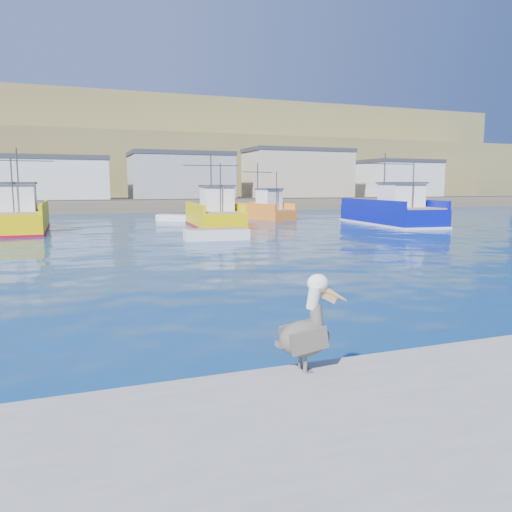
{
  "coord_description": "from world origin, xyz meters",
  "views": [
    {
      "loc": [
        -6.13,
        -10.46,
        3.52
      ],
      "look_at": [
        -0.64,
        4.38,
        1.3
      ],
      "focal_mm": 35.0,
      "sensor_mm": 36.0,
      "label": 1
    }
  ],
  "objects_px": {
    "trawler_blue": "(391,212)",
    "skiff_far": "(394,215)",
    "boat_orange": "(264,210)",
    "skiff_mid": "(216,235)",
    "pelican": "(307,330)",
    "trawler_yellow_b": "(214,215)",
    "skiff_extra": "(176,218)",
    "trawler_yellow_a": "(19,217)"
  },
  "relations": [
    {
      "from": "boat_orange",
      "to": "skiff_mid",
      "type": "distance_m",
      "value": 21.29
    },
    {
      "from": "trawler_blue",
      "to": "trawler_yellow_b",
      "type": "bearing_deg",
      "value": 168.44
    },
    {
      "from": "skiff_far",
      "to": "pelican",
      "type": "bearing_deg",
      "value": -127.26
    },
    {
      "from": "trawler_yellow_b",
      "to": "skiff_extra",
      "type": "relative_size",
      "value": 2.87
    },
    {
      "from": "trawler_blue",
      "to": "skiff_far",
      "type": "distance_m",
      "value": 10.21
    },
    {
      "from": "trawler_yellow_b",
      "to": "boat_orange",
      "type": "height_order",
      "value": "trawler_yellow_b"
    },
    {
      "from": "boat_orange",
      "to": "skiff_mid",
      "type": "xyz_separation_m",
      "value": [
        -10.52,
        -18.5,
        -0.72
      ]
    },
    {
      "from": "trawler_yellow_b",
      "to": "trawler_blue",
      "type": "distance_m",
      "value": 16.4
    },
    {
      "from": "skiff_far",
      "to": "trawler_yellow_a",
      "type": "bearing_deg",
      "value": -174.32
    },
    {
      "from": "skiff_far",
      "to": "skiff_extra",
      "type": "height_order",
      "value": "skiff_extra"
    },
    {
      "from": "boat_orange",
      "to": "trawler_yellow_b",
      "type": "bearing_deg",
      "value": -134.41
    },
    {
      "from": "trawler_yellow_b",
      "to": "trawler_blue",
      "type": "xyz_separation_m",
      "value": [
        16.07,
        -3.29,
        0.11
      ]
    },
    {
      "from": "skiff_far",
      "to": "trawler_blue",
      "type": "bearing_deg",
      "value": -127.18
    },
    {
      "from": "boat_orange",
      "to": "trawler_yellow_a",
      "type": "bearing_deg",
      "value": -163.72
    },
    {
      "from": "skiff_mid",
      "to": "boat_orange",
      "type": "bearing_deg",
      "value": 60.38
    },
    {
      "from": "trawler_yellow_a",
      "to": "trawler_blue",
      "type": "distance_m",
      "value": 32.01
    },
    {
      "from": "boat_orange",
      "to": "skiff_extra",
      "type": "xyz_separation_m",
      "value": [
        -9.58,
        0.02,
        -0.74
      ]
    },
    {
      "from": "trawler_blue",
      "to": "skiff_far",
      "type": "height_order",
      "value": "trawler_blue"
    },
    {
      "from": "trawler_yellow_a",
      "to": "pelican",
      "type": "relative_size",
      "value": 7.57
    },
    {
      "from": "skiff_mid",
      "to": "trawler_blue",
      "type": "bearing_deg",
      "value": 21.24
    },
    {
      "from": "skiff_mid",
      "to": "pelican",
      "type": "bearing_deg",
      "value": -102.39
    },
    {
      "from": "trawler_blue",
      "to": "pelican",
      "type": "height_order",
      "value": "trawler_blue"
    },
    {
      "from": "pelican",
      "to": "skiff_far",
      "type": "bearing_deg",
      "value": 52.74
    },
    {
      "from": "trawler_yellow_b",
      "to": "skiff_extra",
      "type": "height_order",
      "value": "trawler_yellow_b"
    },
    {
      "from": "skiff_mid",
      "to": "pelican",
      "type": "height_order",
      "value": "pelican"
    },
    {
      "from": "trawler_yellow_a",
      "to": "trawler_yellow_b",
      "type": "relative_size",
      "value": 1.13
    },
    {
      "from": "trawler_yellow_a",
      "to": "trawler_yellow_b",
      "type": "distance_m",
      "value": 15.69
    },
    {
      "from": "trawler_yellow_a",
      "to": "skiff_extra",
      "type": "relative_size",
      "value": 3.24
    },
    {
      "from": "trawler_blue",
      "to": "skiff_far",
      "type": "xyz_separation_m",
      "value": [
        6.15,
        8.11,
        -0.85
      ]
    },
    {
      "from": "skiff_mid",
      "to": "skiff_far",
      "type": "bearing_deg",
      "value": 31.68
    },
    {
      "from": "boat_orange",
      "to": "skiff_mid",
      "type": "height_order",
      "value": "boat_orange"
    },
    {
      "from": "pelican",
      "to": "skiff_mid",
      "type": "bearing_deg",
      "value": 77.61
    },
    {
      "from": "skiff_extra",
      "to": "pelican",
      "type": "relative_size",
      "value": 2.33
    },
    {
      "from": "boat_orange",
      "to": "skiff_far",
      "type": "distance_m",
      "value": 14.84
    },
    {
      "from": "skiff_far",
      "to": "pelican",
      "type": "xyz_separation_m",
      "value": [
        -30.41,
        -39.99,
        0.92
      ]
    },
    {
      "from": "skiff_mid",
      "to": "pelican",
      "type": "relative_size",
      "value": 2.68
    },
    {
      "from": "trawler_yellow_b",
      "to": "trawler_yellow_a",
      "type": "bearing_deg",
      "value": 176.16
    },
    {
      "from": "trawler_yellow_b",
      "to": "pelican",
      "type": "bearing_deg",
      "value": -103.12
    },
    {
      "from": "trawler_yellow_b",
      "to": "skiff_far",
      "type": "distance_m",
      "value": 22.75
    },
    {
      "from": "trawler_blue",
      "to": "skiff_extra",
      "type": "bearing_deg",
      "value": 148.05
    },
    {
      "from": "trawler_yellow_a",
      "to": "boat_orange",
      "type": "height_order",
      "value": "trawler_yellow_a"
    },
    {
      "from": "trawler_yellow_b",
      "to": "boat_orange",
      "type": "relative_size",
      "value": 1.28
    }
  ]
}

